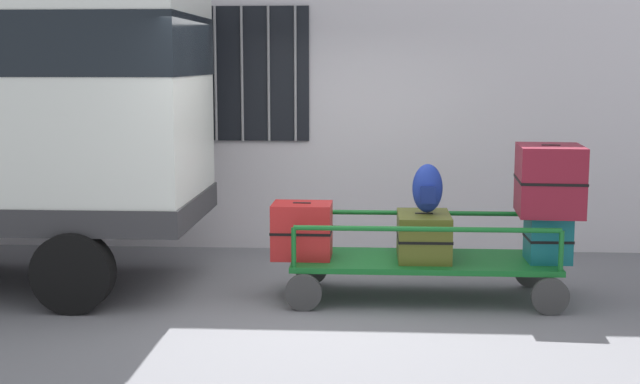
{
  "coord_description": "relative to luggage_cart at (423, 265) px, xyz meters",
  "views": [
    {
      "loc": [
        0.51,
        -7.6,
        2.13
      ],
      "look_at": [
        0.02,
        0.29,
        0.97
      ],
      "focal_mm": 49.81,
      "sensor_mm": 36.0,
      "label": 1
    }
  ],
  "objects": [
    {
      "name": "ground_plane",
      "position": [
        -0.95,
        -0.29,
        -0.31
      ],
      "size": [
        40.0,
        40.0,
        0.0
      ],
      "primitive_type": "plane",
      "color": "slate"
    },
    {
      "name": "suitcase_midleft_bottom",
      "position": [
        -0.0,
        0.01,
        0.26
      ],
      "size": [
        0.48,
        0.67,
        0.42
      ],
      "color": "#4C5119",
      "rests_on": "luggage_cart"
    },
    {
      "name": "building_wall",
      "position": [
        -0.96,
        2.25,
        2.19
      ],
      "size": [
        12.0,
        0.38,
        5.0
      ],
      "color": "silver",
      "rests_on": "ground"
    },
    {
      "name": "suitcase_left_bottom",
      "position": [
        -1.1,
        -0.02,
        0.31
      ],
      "size": [
        0.55,
        0.44,
        0.51
      ],
      "color": "#B21E1E",
      "rests_on": "luggage_cart"
    },
    {
      "name": "suitcase_center_middle",
      "position": [
        1.1,
        -0.01,
        0.79
      ],
      "size": [
        0.6,
        0.71,
        0.62
      ],
      "color": "maroon",
      "rests_on": "suitcase_center_bottom"
    },
    {
      "name": "backpack",
      "position": [
        0.03,
        0.03,
        0.69
      ],
      "size": [
        0.27,
        0.22,
        0.44
      ],
      "color": "navy",
      "rests_on": "suitcase_midleft_bottom"
    },
    {
      "name": "suitcase_center_bottom",
      "position": [
        1.1,
        -0.03,
        0.27
      ],
      "size": [
        0.38,
        0.42,
        0.42
      ],
      "color": "#0F5960",
      "rests_on": "luggage_cart"
    },
    {
      "name": "cart_railing",
      "position": [
        -0.0,
        0.0,
        0.37
      ],
      "size": [
        2.32,
        0.87,
        0.37
      ],
      "color": "#146023",
      "rests_on": "luggage_cart"
    },
    {
      "name": "luggage_cart",
      "position": [
        0.0,
        0.0,
        0.0
      ],
      "size": [
        2.42,
        1.0,
        0.37
      ],
      "color": "#146023",
      "rests_on": "ground"
    }
  ]
}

